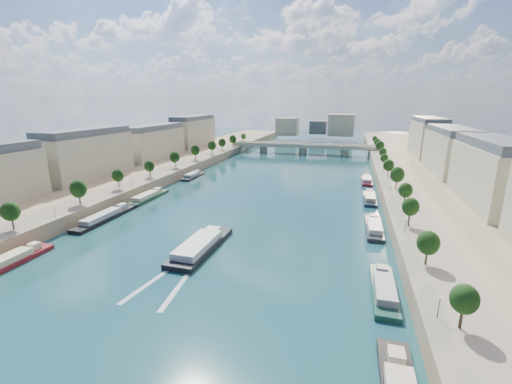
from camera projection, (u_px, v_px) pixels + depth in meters
The scene contains 17 objects.
ground at pixel (268, 190), 161.25m from camera, with size 700.00×700.00×0.00m, color #0C3037.
quay_left at pixel (135, 176), 179.25m from camera, with size 44.00×520.00×5.00m, color #9E8460.
quay_right at pixel (436, 196), 141.95m from camera, with size 44.00×520.00×5.00m, color #9E8460.
pave_left at pixel (160, 173), 174.70m from camera, with size 14.00×520.00×0.10m, color gray.
pave_right at pixel (398, 187), 145.18m from camera, with size 14.00×520.00×0.10m, color gray.
trees_left at pixel (165, 162), 174.64m from camera, with size 4.80×268.80×8.26m.
trees_right at pixel (392, 170), 153.59m from camera, with size 4.80×268.80×8.26m.
lamps_left at pixel (157, 172), 163.52m from camera, with size 0.36×200.36×4.28m.
lamps_right at pixel (387, 178), 150.29m from camera, with size 0.36×200.36×4.28m.
buildings_left at pixel (125, 146), 190.17m from camera, with size 16.00×226.00×23.20m.
buildings_right at pixel (468, 159), 146.14m from camera, with size 16.00×226.00×23.20m.
skyline at pixel (320, 126), 360.88m from camera, with size 79.00×42.00×22.00m.
bridge at pixel (303, 147), 268.45m from camera, with size 112.00×12.00×8.15m.
tour_barge at pixel (200, 246), 96.24m from camera, with size 8.72×28.74×3.88m.
wake at pixel (171, 278), 81.09m from camera, with size 10.76×25.99×0.04m.
moored_barges_left at pixel (101, 219), 118.75m from camera, with size 5.00×160.74×3.60m.
moored_barges_right at pixel (375, 231), 107.73m from camera, with size 5.00×161.25×3.60m.
Camera 1 is at (36.40, -51.82, 40.74)m, focal length 24.00 mm.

